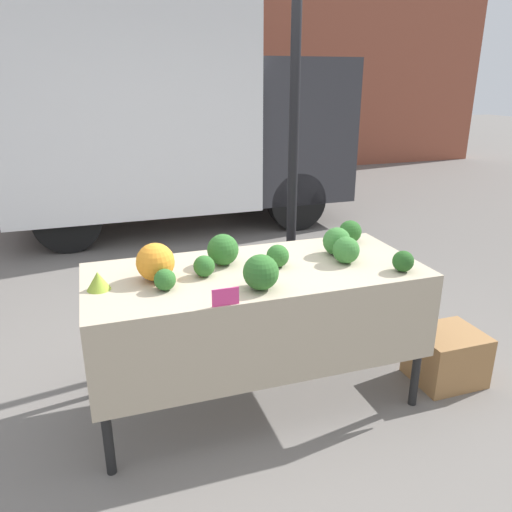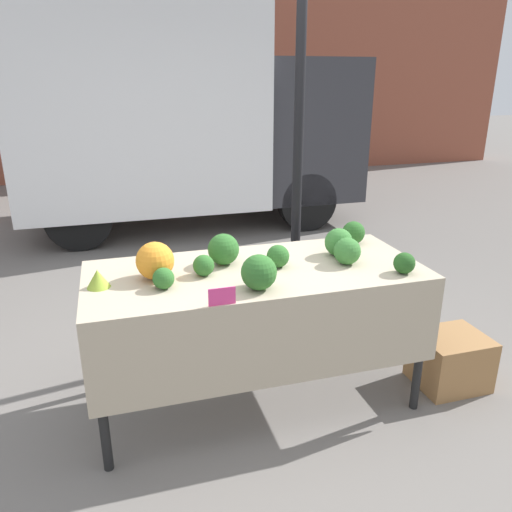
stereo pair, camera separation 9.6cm
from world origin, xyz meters
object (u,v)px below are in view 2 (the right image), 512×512
Objects in this scene: parked_truck at (177,112)px; produce_crate at (450,360)px; price_sign at (222,296)px; orange_cauliflower at (155,261)px.

parked_truck is 10.00× the size of produce_crate.
price_sign is 0.31× the size of produce_crate.
parked_truck is 4.28m from orange_cauliflower.
price_sign is at bearing -172.25° from produce_crate.
parked_truck is 4.72m from produce_crate.
price_sign is (0.27, -0.43, -0.06)m from orange_cauliflower.
parked_truck reaches higher than produce_crate.
orange_cauliflower is at bearing 122.28° from price_sign.
produce_crate is (1.09, -4.40, -1.30)m from parked_truck.
orange_cauliflower is 1.99m from produce_crate.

